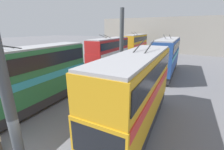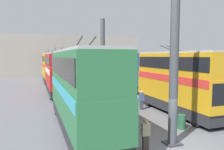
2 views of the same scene
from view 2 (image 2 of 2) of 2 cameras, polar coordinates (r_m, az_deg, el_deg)
ground_plane at (r=12.50m, az=16.41°, el=-17.48°), size 240.00×240.00×0.00m
depot_back_wall at (r=51.09m, az=-11.79°, el=4.90°), size 0.50×36.00×9.53m
support_column_near at (r=11.87m, az=15.89°, el=2.26°), size 0.84×0.84×8.67m
support_column_far at (r=23.42m, az=-2.43°, el=3.68°), size 0.84×0.84×8.67m
bus_left_near at (r=18.76m, az=16.99°, el=-0.82°), size 9.68×2.54×5.73m
bus_left_far at (r=31.34m, az=1.34°, el=1.72°), size 11.37×2.54×5.81m
bus_right_near at (r=13.86m, az=-8.43°, el=-2.65°), size 11.50×2.54×5.74m
bus_right_mid at (r=27.71m, az=-14.01°, el=1.07°), size 9.86×2.54×5.74m
bus_right_far at (r=41.18m, az=-15.82°, el=2.35°), size 10.55×2.54×5.86m
person_aisle_midway at (r=19.32m, az=4.04°, el=-6.49°), size 0.40×0.48×1.70m
person_by_left_row at (r=19.52m, az=7.72°, el=-6.40°), size 0.24×0.42×1.70m
person_by_right_row at (r=11.54m, az=8.79°, el=-14.93°), size 0.28×0.44×1.56m
oil_drum at (r=15.20m, az=17.71°, el=-11.57°), size 0.55×0.55×0.93m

